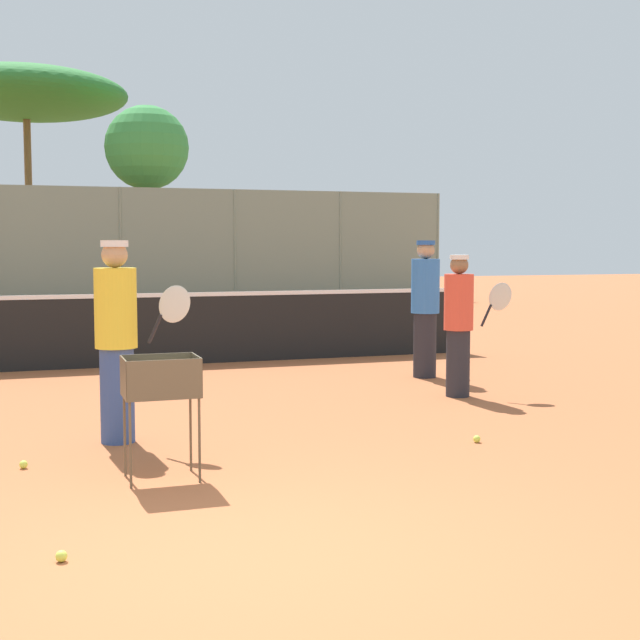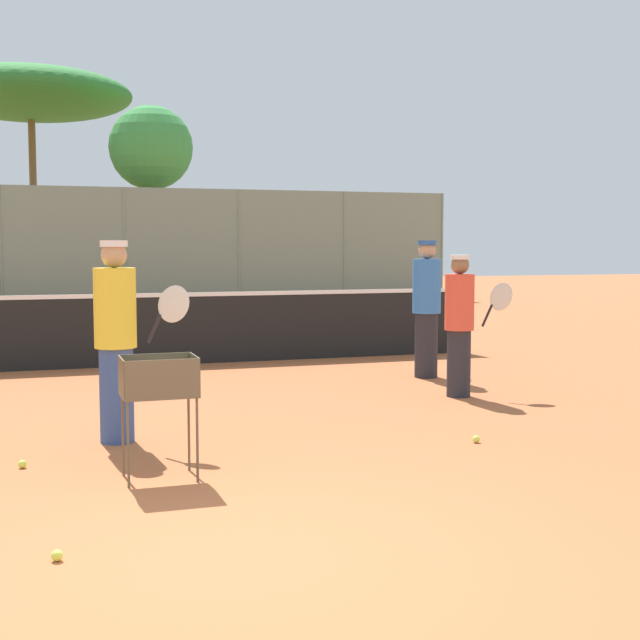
# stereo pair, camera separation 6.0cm
# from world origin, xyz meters

# --- Properties ---
(ground_plane) EXTENTS (80.00, 80.00, 0.00)m
(ground_plane) POSITION_xyz_m (0.00, 0.00, 0.00)
(ground_plane) COLOR #B26038
(tennis_net) EXTENTS (11.54, 0.10, 1.07)m
(tennis_net) POSITION_xyz_m (0.00, 8.35, 0.56)
(tennis_net) COLOR #26592D
(tennis_net) RESTS_ON ground_plane
(back_fence) EXTENTS (23.91, 0.08, 3.44)m
(back_fence) POSITION_xyz_m (0.00, 21.71, 1.72)
(back_fence) COLOR gray
(back_fence) RESTS_ON ground_plane
(tree_0) EXTENTS (6.75, 6.75, 7.68)m
(tree_0) POSITION_xyz_m (-0.73, 27.34, 6.82)
(tree_0) COLOR brown
(tree_0) RESTS_ON ground_plane
(tree_2) EXTENTS (2.61, 2.61, 6.09)m
(tree_2) POSITION_xyz_m (2.76, 23.53, 4.63)
(tree_2) COLOR brown
(tree_2) RESTS_ON ground_plane
(player_white_outfit) EXTENTS (0.90, 0.34, 1.66)m
(player_white_outfit) POSITION_xyz_m (3.72, 4.52, 0.86)
(player_white_outfit) COLOR #26262D
(player_white_outfit) RESTS_ON ground_plane
(player_red_cap) EXTENTS (0.63, 0.82, 1.83)m
(player_red_cap) POSITION_xyz_m (4.00, 6.03, 0.95)
(player_red_cap) COLOR #26262D
(player_red_cap) RESTS_ON ground_plane
(player_yellow_shirt) EXTENTS (0.85, 0.57, 1.82)m
(player_yellow_shirt) POSITION_xyz_m (-0.33, 3.32, 0.94)
(player_yellow_shirt) COLOR #334C8C
(player_yellow_shirt) RESTS_ON ground_plane
(ball_cart) EXTENTS (0.56, 0.41, 0.94)m
(ball_cart) POSITION_xyz_m (-0.14, 1.92, 0.71)
(ball_cart) COLOR brown
(ball_cart) RESTS_ON ground_plane
(tennis_ball_6) EXTENTS (0.07, 0.07, 0.07)m
(tennis_ball_6) POSITION_xyz_m (-0.97, 0.32, 0.03)
(tennis_ball_6) COLOR #D1E54C
(tennis_ball_6) RESTS_ON ground_plane
(tennis_ball_7) EXTENTS (0.07, 0.07, 0.07)m
(tennis_ball_7) POSITION_xyz_m (2.72, 2.26, 0.03)
(tennis_ball_7) COLOR #D1E54C
(tennis_ball_7) RESTS_ON ground_plane
(tennis_ball_8) EXTENTS (0.07, 0.07, 0.07)m
(tennis_ball_8) POSITION_xyz_m (-1.16, 2.59, 0.03)
(tennis_ball_8) COLOR #D1E54C
(tennis_ball_8) RESTS_ON ground_plane
(parked_car) EXTENTS (4.20, 1.70, 1.60)m
(parked_car) POSITION_xyz_m (6.58, 24.84, 0.66)
(parked_car) COLOR #3F4C8C
(parked_car) RESTS_ON ground_plane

